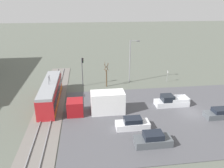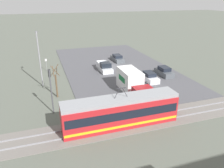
# 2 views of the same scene
# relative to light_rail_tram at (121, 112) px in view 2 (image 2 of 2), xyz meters

# --- Properties ---
(ground_plane) EXTENTS (320.00, 320.00, 0.00)m
(ground_plane) POSITION_rel_light_rail_tram_xyz_m (-6.69, -21.54, -1.75)
(ground_plane) COLOR #565B51
(road_surface) EXTENTS (20.89, 38.42, 0.08)m
(road_surface) POSITION_rel_light_rail_tram_xyz_m (-6.69, -21.54, -1.71)
(road_surface) COLOR #4C4C51
(road_surface) RESTS_ON ground
(rail_bed) EXTENTS (53.43, 4.40, 0.22)m
(rail_bed) POSITION_rel_light_rail_tram_xyz_m (-6.69, 0.00, -1.70)
(rail_bed) COLOR slate
(rail_bed) RESTS_ON ground
(light_rail_tram) EXTENTS (13.17, 2.56, 4.57)m
(light_rail_tram) POSITION_rel_light_rail_tram_xyz_m (0.00, 0.00, 0.00)
(light_rail_tram) COLOR #B21E23
(light_rail_tram) RESTS_ON ground
(box_truck) EXTENTS (2.61, 8.56, 3.29)m
(box_truck) POSITION_rel_light_rail_tram_xyz_m (-4.82, -7.79, -0.15)
(box_truck) COLOR maroon
(box_truck) RESTS_ON ground
(pickup_truck) EXTENTS (2.08, 5.35, 1.80)m
(pickup_truck) POSITION_rel_light_rail_tram_xyz_m (-3.86, -19.38, -0.99)
(pickup_truck) COLOR silver
(pickup_truck) RESTS_ON ground
(sedan_car_0) EXTENTS (1.86, 4.66, 1.41)m
(sedan_car_0) POSITION_rel_light_rail_tram_xyz_m (-8.58, -25.08, -1.09)
(sedan_car_0) COLOR #4C5156
(sedan_car_0) RESTS_ON ground
(sedan_car_1) EXTENTS (1.88, 4.35, 1.60)m
(sedan_car_1) POSITION_rel_light_rail_tram_xyz_m (-13.59, -13.29, -1.01)
(sedan_car_1) COLOR #4C5156
(sedan_car_1) RESTS_ON ground
(sedan_car_2) EXTENTS (1.80, 4.48, 1.50)m
(sedan_car_2) POSITION_rel_light_rail_tram_xyz_m (-9.70, -11.73, -1.05)
(sedan_car_2) COLOR silver
(sedan_car_2) RESTS_ON ground
(traffic_light_pole) EXTENTS (0.28, 0.47, 5.75)m
(traffic_light_pole) POSITION_rel_light_rail_tram_xyz_m (7.07, -5.38, 1.94)
(traffic_light_pole) COLOR #47474C
(traffic_light_pole) RESTS_ON ground
(street_tree) EXTENTS (1.17, 0.97, 4.94)m
(street_tree) POSITION_rel_light_rail_tram_xyz_m (6.15, -10.00, 0.50)
(street_tree) COLOR brown
(street_tree) RESTS_ON ground
(street_lamp_near_crossing) EXTENTS (0.36, 1.95, 8.77)m
(street_lamp_near_crossing) POSITION_rel_light_rail_tram_xyz_m (8.04, -15.21, 3.27)
(street_lamp_near_crossing) COLOR gray
(street_lamp_near_crossing) RESTS_ON ground
(no_parking_sign) EXTENTS (0.32, 0.08, 2.46)m
(no_parking_sign) POSITION_rel_light_rail_tram_xyz_m (6.99, -22.87, -0.26)
(no_parking_sign) COLOR gray
(no_parking_sign) RESTS_ON ground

